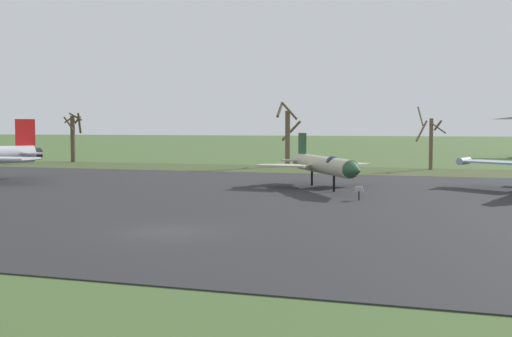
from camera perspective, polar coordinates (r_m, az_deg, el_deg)
The scene contains 8 objects.
ground_plane at distance 28.50m, azimuth -7.86°, elevation -5.70°, with size 600.00×600.00×0.00m, color #425B2D.
asphalt_apron at distance 40.82m, azimuth 0.20°, elevation -2.77°, with size 86.23×44.44×0.05m, color #28282B.
grass_verge_strip at distance 68.17m, azimuth 7.28°, elevation -0.17°, with size 146.23×12.00×0.06m, color #3C4826.
jet_fighter_front_right at distance 47.32m, azimuth 6.11°, elevation 0.35°, with size 9.18×12.10×4.17m.
info_placard_front_right at distance 40.44m, azimuth 9.24°, elevation -2.08°, with size 0.56×0.31×0.95m.
bare_tree_far_left at distance 86.32m, azimuth -16.08°, elevation 2.91°, with size 2.40×2.58×6.52m.
bare_tree_left_of_center at distance 73.82m, azimuth 2.84°, elevation 3.13°, with size 2.53×2.78×7.62m.
bare_tree_center at distance 70.95m, azimuth 15.36°, elevation 2.58°, with size 3.18×3.15×6.89m.
Camera 1 is at (12.09, -25.38, 4.67)m, focal length 44.53 mm.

